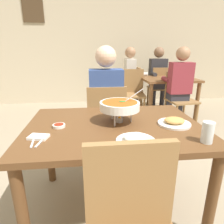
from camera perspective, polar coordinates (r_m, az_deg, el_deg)
The scene contains 22 objects.
ground_plane at distance 1.88m, azimuth 0.55°, elevation -25.15°, with size 16.00×16.00×0.00m, color gray.
cafe_rear_partition at distance 4.91m, azimuth -4.57°, elevation 20.43°, with size 10.00×0.10×3.00m, color beige.
picture_frame_hung at distance 5.05m, azimuth -21.91°, elevation 26.04°, with size 0.44×0.03×0.56m, color #4C3823.
dining_table_main at distance 1.51m, azimuth 0.62°, elevation -7.24°, with size 1.29×0.93×0.74m.
chair_diner_main at distance 2.25m, azimuth -1.65°, elevation -2.08°, with size 0.44×0.44×0.90m.
diner_main at distance 2.22m, azimuth -1.78°, elevation 3.95°, with size 0.40×0.45×1.31m.
curry_bowl at distance 1.48m, azimuth 2.24°, elevation 1.74°, with size 0.33×0.30×0.26m.
rice_plate at distance 1.20m, azimuth 6.90°, elevation -7.86°, with size 0.24×0.24×0.06m.
appetizer_plate at distance 1.54m, azimuth 17.54°, elevation -2.78°, with size 0.24×0.24×0.06m.
sauce_dish at distance 1.47m, azimuth -15.08°, elevation -3.82°, with size 0.09×0.09×0.02m.
napkin_folded at distance 1.34m, azimuth -20.47°, elevation -6.76°, with size 0.12×0.08×0.02m, color white.
fork_utensil at distance 1.30m, azimuth -21.82°, elevation -7.83°, with size 0.01×0.17×0.01m, color silver.
spoon_utensil at distance 1.29m, azimuth -19.66°, elevation -7.83°, with size 0.01×0.17×0.01m, color silver.
drink_glass at distance 1.31m, azimuth 25.86°, elevation -5.58°, with size 0.07×0.07×0.13m.
dining_table_far at distance 3.99m, azimuth 15.92°, elevation 7.55°, with size 1.00×0.80×0.74m.
chair_bg_left at distance 4.45m, azimuth 13.77°, elevation 7.44°, with size 0.46×0.46×0.90m.
chair_bg_middle at distance 3.60m, azimuth 18.79°, elevation 4.61°, with size 0.49×0.49×0.90m.
chair_bg_right at distance 4.39m, azimuth 5.55°, elevation 7.72°, with size 0.49×0.49×0.90m.
chair_bg_corner at distance 3.85m, azimuth 6.02°, elevation 6.29°, with size 0.49×0.49×0.90m.
patron_bg_left at distance 4.46m, azimuth 13.19°, elevation 10.57°, with size 0.40×0.45×1.31m.
patron_bg_middle at distance 3.49m, azimuth 18.77°, elevation 8.15°, with size 0.40×0.45×1.31m.
patron_bg_right at distance 4.30m, azimuth 5.64°, elevation 10.69°, with size 0.45×0.40×1.31m.
Camera 1 is at (-0.16, -1.36, 1.28)m, focal length 31.66 mm.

